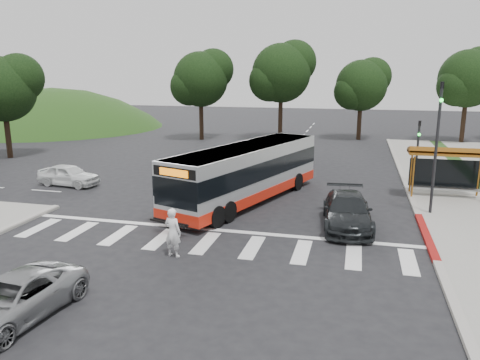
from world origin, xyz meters
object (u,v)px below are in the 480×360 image
(pedestrian, at_px, (173,232))
(dark_sedan, at_px, (347,211))
(transit_bus, at_px, (247,174))
(silver_suv_south, at_px, (14,298))

(pedestrian, bearing_deg, dark_sedan, -128.28)
(pedestrian, relative_size, dark_sedan, 0.37)
(transit_bus, xyz_separation_m, pedestrian, (-0.91, -8.33, -0.57))
(transit_bus, bearing_deg, pedestrian, -77.60)
(transit_bus, distance_m, pedestrian, 8.40)
(dark_sedan, distance_m, silver_suv_south, 14.03)
(pedestrian, relative_size, silver_suv_south, 0.42)
(transit_bus, relative_size, silver_suv_south, 2.62)
(pedestrian, height_order, silver_suv_south, pedestrian)
(transit_bus, relative_size, dark_sedan, 2.29)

